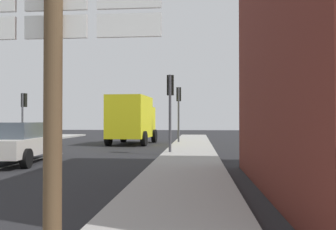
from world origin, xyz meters
The scene contains 8 objects.
ground_plane centered at (0.00, 10.00, 0.00)m, with size 80.00×80.00×0.00m, color #232326.
sidewalk_right centered at (5.97, 8.00, 0.07)m, with size 2.34×44.00×0.14m, color #9E9B96.
sedan_far centered at (-0.16, 8.31, 0.76)m, with size 2.28×4.35×1.47m.
delivery_truck centered at (2.13, 18.32, 1.65)m, with size 2.72×5.12×3.05m.
route_sign_post centered at (5.21, -0.95, 2.00)m, with size 1.66×0.14×3.20m.
traffic_light_far_right centered at (5.10, 18.93, 2.74)m, with size 0.30×0.49×3.70m.
traffic_light_near_right centered at (5.10, 11.85, 2.65)m, with size 0.30×0.49×3.57m.
traffic_light_far_left centered at (-5.10, 18.23, 2.46)m, with size 0.30×0.49×3.32m.
Camera 1 is at (6.31, -3.51, 1.55)m, focal length 36.75 mm.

